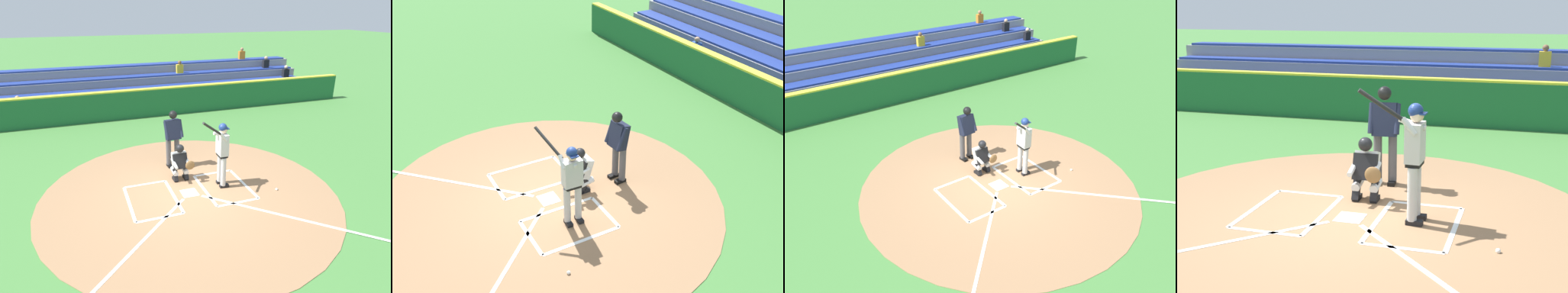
{
  "view_description": "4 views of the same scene",
  "coord_description": "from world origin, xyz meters",
  "views": [
    {
      "loc": [
        2.6,
        7.75,
        4.72
      ],
      "look_at": [
        -0.31,
        -0.37,
        1.21
      ],
      "focal_mm": 31.29,
      "sensor_mm": 36.0,
      "label": 1
    },
    {
      "loc": [
        -8.33,
        3.56,
        6.68
      ],
      "look_at": [
        0.09,
        -1.09,
        1.07
      ],
      "focal_mm": 44.23,
      "sensor_mm": 36.0,
      "label": 2
    },
    {
      "loc": [
        6.03,
        7.64,
        6.78
      ],
      "look_at": [
        -0.05,
        -1.02,
        0.84
      ],
      "focal_mm": 36.83,
      "sensor_mm": 36.0,
      "label": 3
    },
    {
      "loc": [
        -2.67,
        7.92,
        3.29
      ],
      "look_at": [
        -0.3,
        -0.25,
        1.13
      ],
      "focal_mm": 51.81,
      "sensor_mm": 36.0,
      "label": 4
    }
  ],
  "objects": [
    {
      "name": "catcher",
      "position": [
        -0.02,
        -0.85,
        0.59
      ],
      "size": [
        0.6,
        0.6,
        1.13
      ],
      "color": "black",
      "rests_on": "ground"
    },
    {
      "name": "plate_umpire",
      "position": [
        -0.08,
        -1.82,
        1.08
      ],
      "size": [
        0.6,
        0.45,
        1.86
      ],
      "color": "#4C4C51",
      "rests_on": "ground"
    },
    {
      "name": "batter",
      "position": [
        -0.99,
        -0.11,
        1.1
      ],
      "size": [
        0.94,
        0.69,
        2.13
      ],
      "color": "#BCBCBC",
      "rests_on": "ground"
    },
    {
      "name": "dirt_circle",
      "position": [
        0.0,
        0.0,
        0.01
      ],
      "size": [
        8.0,
        8.0,
        0.01
      ],
      "primitive_type": "cylinder",
      "color": "#99704C",
      "rests_on": "ground"
    },
    {
      "name": "bleacher_stand",
      "position": [
        -0.01,
        -10.2,
        0.7
      ],
      "size": [
        20.0,
        3.4,
        2.55
      ],
      "color": "gray",
      "rests_on": "ground"
    },
    {
      "name": "baseball",
      "position": [
        -2.34,
        0.67,
        0.04
      ],
      "size": [
        0.07,
        0.07,
        0.07
      ],
      "primitive_type": "sphere",
      "color": "white",
      "rests_on": "ground"
    },
    {
      "name": "home_plate_and_chalk",
      "position": [
        0.0,
        0.88,
        0.01
      ],
      "size": [
        7.93,
        4.91,
        0.01
      ],
      "color": "white",
      "rests_on": "dirt_circle"
    },
    {
      "name": "backstop_wall",
      "position": [
        0.0,
        -7.5,
        0.65
      ],
      "size": [
        22.0,
        0.36,
        1.31
      ],
      "color": "#1E6033",
      "rests_on": "ground"
    },
    {
      "name": "ground_plane",
      "position": [
        0.0,
        0.0,
        0.0
      ],
      "size": [
        120.0,
        120.0,
        0.0
      ],
      "primitive_type": "plane",
      "color": "#427A38"
    }
  ]
}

